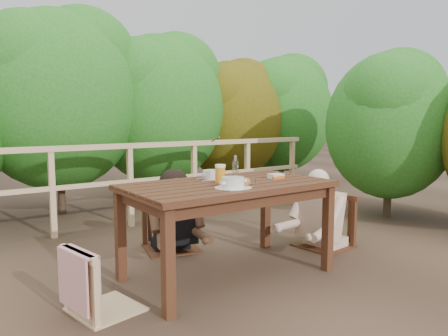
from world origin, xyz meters
TOP-DOWN VIEW (x-y plane):
  - ground at (0.00, 0.00)m, footprint 60.00×60.00m
  - table at (0.00, 0.00)m, footprint 1.66×0.94m
  - chair_left at (-1.07, -0.05)m, footprint 0.51×0.51m
  - chair_far at (-0.04, 0.90)m, footprint 0.62×0.62m
  - chair_right at (1.27, 0.07)m, footprint 0.54×0.54m
  - woman at (-0.04, 0.92)m, footprint 0.64×0.72m
  - diner_right at (1.30, 0.07)m, footprint 0.71×0.59m
  - railing at (0.00, 2.00)m, footprint 5.60×0.10m
  - hedge_row at (0.40, 3.20)m, footprint 6.60×1.60m
  - soup_near at (-0.11, -0.22)m, footprint 0.28×0.28m
  - soup_far at (0.02, 0.25)m, footprint 0.28×0.28m
  - bread_roll at (0.02, -0.18)m, footprint 0.13×0.10m
  - beer_glass at (-0.06, 0.02)m, footprint 0.09×0.09m
  - bottle at (0.12, 0.05)m, footprint 0.06×0.06m
  - tumbler at (0.10, -0.20)m, footprint 0.06×0.06m
  - butter_tub at (0.48, -0.05)m, footprint 0.13×0.10m

SIDE VIEW (x-z plane):
  - ground at x=0.00m, z-range 0.00..0.00m
  - table at x=0.00m, z-range 0.00..0.77m
  - chair_left at x=-1.07m, z-range 0.00..0.88m
  - chair_right at x=1.27m, z-range 0.00..1.00m
  - railing at x=0.00m, z-range 0.00..1.01m
  - chair_far at x=-0.04m, z-range 0.00..1.03m
  - woman at x=-0.04m, z-range 0.00..1.26m
  - diner_right at x=1.30m, z-range 0.00..1.33m
  - butter_tub at x=0.48m, z-range 0.77..0.83m
  - tumbler at x=0.10m, z-range 0.77..0.84m
  - bread_roll at x=0.02m, z-range 0.77..0.84m
  - soup_far at x=0.02m, z-range 0.77..0.86m
  - soup_near at x=-0.11m, z-range 0.77..0.86m
  - beer_glass at x=-0.06m, z-range 0.77..0.94m
  - bottle at x=0.12m, z-range 0.77..1.00m
  - hedge_row at x=0.40m, z-range 0.00..3.80m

